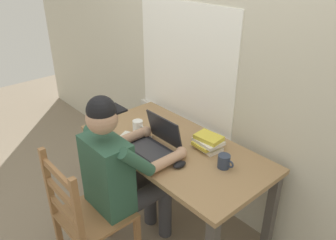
{
  "coord_description": "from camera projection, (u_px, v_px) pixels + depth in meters",
  "views": [
    {
      "loc": [
        1.51,
        -1.39,
        1.99
      ],
      "look_at": [
        -0.01,
        -0.05,
        0.94
      ],
      "focal_mm": 35.71,
      "sensor_mm": 36.0,
      "label": 1
    }
  ],
  "objects": [
    {
      "name": "coffee_mug_dark",
      "position": [
        224.0,
        161.0,
        2.14
      ],
      "size": [
        0.12,
        0.08,
        0.09
      ],
      "color": "#2D384C",
      "rests_on": "desk"
    },
    {
      "name": "book_stack_main",
      "position": [
        208.0,
        142.0,
        2.34
      ],
      "size": [
        0.21,
        0.17,
        0.1
      ],
      "color": "white",
      "rests_on": "desk"
    },
    {
      "name": "computer_mouse",
      "position": [
        179.0,
        165.0,
        2.16
      ],
      "size": [
        0.06,
        0.1,
        0.03
      ],
      "primitive_type": "ellipsoid",
      "color": "black",
      "rests_on": "desk"
    },
    {
      "name": "laptop",
      "position": [
        155.0,
        142.0,
        2.34
      ],
      "size": [
        0.33,
        0.28,
        0.23
      ],
      "color": "#232328",
      "rests_on": "desk"
    },
    {
      "name": "desk",
      "position": [
        174.0,
        157.0,
        2.44
      ],
      "size": [
        1.42,
        0.72,
        0.72
      ],
      "color": "#9E7A51",
      "rests_on": "ground"
    },
    {
      "name": "seated_person",
      "position": [
        122.0,
        171.0,
        2.18
      ],
      "size": [
        0.5,
        0.6,
        1.25
      ],
      "color": "#2D5642",
      "rests_on": "ground"
    },
    {
      "name": "landscape_photo_print",
      "position": [
        160.0,
        122.0,
        2.72
      ],
      "size": [
        0.14,
        0.11,
        0.0
      ],
      "primitive_type": "cube",
      "rotation": [
        0.0,
        0.0,
        0.16
      ],
      "color": "#7A4293",
      "rests_on": "desk"
    },
    {
      "name": "ground_plane",
      "position": [
        173.0,
        221.0,
        2.73
      ],
      "size": [
        8.0,
        8.0,
        0.0
      ],
      "primitive_type": "plane",
      "color": "gray"
    },
    {
      "name": "paper_pile_near_laptop",
      "position": [
        133.0,
        140.0,
        2.46
      ],
      "size": [
        0.29,
        0.28,
        0.01
      ],
      "primitive_type": "cube",
      "rotation": [
        0.0,
        0.0,
        0.47
      ],
      "color": "silver",
      "rests_on": "desk"
    },
    {
      "name": "back_wall",
      "position": [
        219.0,
        56.0,
        2.4
      ],
      "size": [
        6.0,
        0.08,
        2.6
      ],
      "color": "beige",
      "rests_on": "ground"
    },
    {
      "name": "wooden_chair",
      "position": [
        87.0,
        217.0,
        2.12
      ],
      "size": [
        0.42,
        0.42,
        0.95
      ],
      "color": "olive",
      "rests_on": "ground"
    },
    {
      "name": "coffee_mug_white",
      "position": [
        138.0,
        126.0,
        2.56
      ],
      "size": [
        0.12,
        0.08,
        0.1
      ],
      "color": "white",
      "rests_on": "desk"
    }
  ]
}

